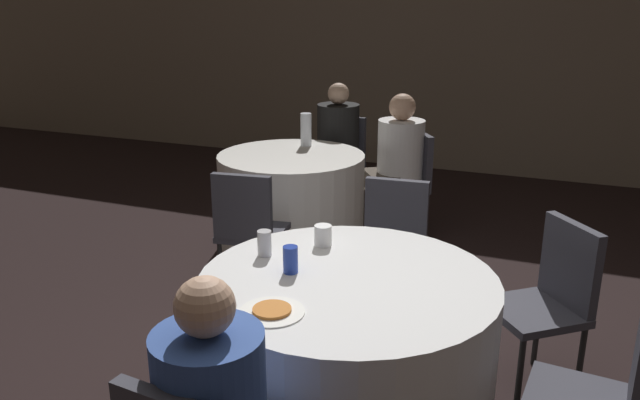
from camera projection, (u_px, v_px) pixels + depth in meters
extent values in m
cube|color=gray|center=(490.00, 47.00, 6.73)|extent=(16.00, 0.06, 2.80)
cylinder|color=white|center=(347.00, 353.00, 2.80)|extent=(1.30, 1.30, 0.74)
cylinder|color=white|center=(292.00, 200.00, 4.94)|extent=(1.15, 1.15, 0.74)
cube|color=#383842|center=(534.00, 312.00, 3.06)|extent=(0.56, 0.56, 0.04)
cube|color=#383842|center=(570.00, 264.00, 3.04)|extent=(0.28, 0.33, 0.42)
cylinder|color=black|center=(520.00, 376.00, 2.92)|extent=(0.03, 0.03, 0.41)
cylinder|color=black|center=(481.00, 340.00, 3.23)|extent=(0.03, 0.03, 0.41)
cylinder|color=black|center=(580.00, 364.00, 3.02)|extent=(0.03, 0.03, 0.41)
cylinder|color=black|center=(537.00, 330.00, 3.33)|extent=(0.03, 0.03, 0.41)
cube|color=#383842|center=(389.00, 260.00, 3.67)|extent=(0.43, 0.43, 0.04)
cube|color=#383842|center=(396.00, 213.00, 3.76)|extent=(0.38, 0.08, 0.42)
cylinder|color=black|center=(412.00, 311.00, 3.53)|extent=(0.03, 0.03, 0.41)
cylinder|color=black|center=(353.00, 303.00, 3.63)|extent=(0.03, 0.03, 0.41)
cylinder|color=black|center=(420.00, 286.00, 3.84)|extent=(0.03, 0.03, 0.41)
cylinder|color=black|center=(367.00, 279.00, 3.94)|extent=(0.03, 0.03, 0.41)
cube|color=#383842|center=(253.00, 232.00, 4.10)|extent=(0.45, 0.45, 0.04)
cube|color=#383842|center=(242.00, 208.00, 3.86)|extent=(0.38, 0.10, 0.42)
cylinder|color=black|center=(240.00, 252.00, 4.36)|extent=(0.03, 0.03, 0.41)
cylinder|color=black|center=(286.00, 256.00, 4.28)|extent=(0.03, 0.03, 0.41)
cylinder|color=black|center=(221.00, 271.00, 4.05)|extent=(0.03, 0.03, 0.41)
cylinder|color=black|center=(270.00, 277.00, 3.97)|extent=(0.03, 0.03, 0.41)
cube|color=#383842|center=(399.00, 187.00, 5.10)|extent=(0.56, 0.56, 0.04)
cube|color=#383842|center=(421.00, 158.00, 5.06)|extent=(0.25, 0.34, 0.42)
cylinder|color=black|center=(385.00, 221.00, 4.98)|extent=(0.03, 0.03, 0.41)
cylinder|color=black|center=(373.00, 208.00, 5.29)|extent=(0.03, 0.03, 0.41)
cylinder|color=black|center=(425.00, 218.00, 5.04)|extent=(0.03, 0.03, 0.41)
cylinder|color=black|center=(411.00, 205.00, 5.36)|extent=(0.03, 0.03, 0.41)
cube|color=#383842|center=(338.00, 167.00, 5.69)|extent=(0.43, 0.43, 0.04)
cube|color=#383842|center=(346.00, 139.00, 5.77)|extent=(0.38, 0.08, 0.42)
cylinder|color=black|center=(347.00, 198.00, 5.54)|extent=(0.03, 0.03, 0.41)
cylinder|color=black|center=(313.00, 193.00, 5.68)|extent=(0.03, 0.03, 0.41)
cylinder|color=black|center=(362.00, 188.00, 5.83)|extent=(0.03, 0.03, 0.41)
cylinder|color=black|center=(329.00, 184.00, 5.97)|extent=(0.03, 0.03, 0.41)
sphere|color=tan|center=(205.00, 307.00, 1.77)|extent=(0.18, 0.18, 0.18)
cylinder|color=#4C4238|center=(373.00, 212.00, 5.12)|extent=(0.24, 0.24, 0.45)
cube|color=#4C4238|center=(387.00, 179.00, 5.06)|extent=(0.46, 0.47, 0.12)
cylinder|color=white|center=(401.00, 153.00, 5.01)|extent=(0.37, 0.37, 0.53)
sphere|color=tan|center=(402.00, 107.00, 4.90)|extent=(0.21, 0.21, 0.21)
cylinder|color=#33384C|center=(328.00, 195.00, 5.56)|extent=(0.24, 0.24, 0.45)
cube|color=#33384C|center=(333.00, 163.00, 5.57)|extent=(0.38, 0.34, 0.12)
cylinder|color=black|center=(338.00, 135.00, 5.60)|extent=(0.38, 0.38, 0.56)
sphere|color=#DBB293|center=(338.00, 94.00, 5.48)|extent=(0.19, 0.19, 0.19)
cylinder|color=white|center=(272.00, 312.00, 2.39)|extent=(0.25, 0.25, 0.01)
cylinder|color=orange|center=(272.00, 310.00, 2.38)|extent=(0.15, 0.15, 0.01)
cylinder|color=silver|center=(265.00, 243.00, 2.91)|extent=(0.07, 0.07, 0.12)
cylinder|color=#1E38A5|center=(290.00, 260.00, 2.72)|extent=(0.07, 0.07, 0.12)
cylinder|color=white|center=(323.00, 235.00, 3.03)|extent=(0.08, 0.08, 0.10)
cylinder|color=silver|center=(306.00, 130.00, 5.08)|extent=(0.09, 0.09, 0.27)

